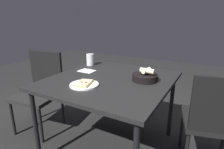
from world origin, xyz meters
The scene contains 8 objects.
ground centered at (0.00, 0.00, 0.00)m, with size 8.00×8.00×0.00m, color black.
dining_table centered at (0.00, 0.00, 0.67)m, with size 1.05×1.09×0.72m.
pizza_plate centered at (-0.10, -0.25, 0.73)m, with size 0.24×0.24×0.04m.
bread_basket centered at (0.29, 0.11, 0.76)m, with size 0.22×0.22×0.12m.
beer_glass centered at (-0.44, 0.31, 0.78)m, with size 0.08×0.08×0.13m.
napkin centered at (-0.33, 0.09, 0.73)m, with size 0.16×0.12×0.00m.
chair_near centered at (-0.88, -0.05, 0.50)m, with size 0.50×0.50×0.88m.
chair_far centered at (0.86, 0.15, 0.50)m, with size 0.54×0.54×0.87m.
Camera 1 is at (0.82, -1.42, 1.28)m, focal length 30.79 mm.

